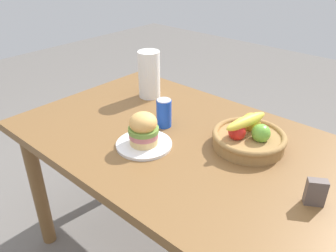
# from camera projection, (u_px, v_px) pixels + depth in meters

# --- Properties ---
(dining_table) EXTENTS (1.40, 0.90, 0.75)m
(dining_table) POSITION_uv_depth(u_px,v_px,m) (179.00, 157.00, 1.47)
(dining_table) COLOR brown
(dining_table) RESTS_ON ground_plane
(plate) EXTENTS (0.22, 0.22, 0.01)m
(plate) POSITION_uv_depth(u_px,v_px,m) (144.00, 144.00, 1.36)
(plate) COLOR white
(plate) RESTS_ON dining_table
(sandwich) EXTENTS (0.12, 0.12, 0.13)m
(sandwich) POSITION_uv_depth(u_px,v_px,m) (143.00, 129.00, 1.32)
(sandwich) COLOR #E5BC75
(sandwich) RESTS_ON plate
(soda_can) EXTENTS (0.07, 0.07, 0.13)m
(soda_can) POSITION_uv_depth(u_px,v_px,m) (164.00, 113.00, 1.47)
(soda_can) COLOR blue
(soda_can) RESTS_ON dining_table
(fruit_basket) EXTENTS (0.29, 0.29, 0.14)m
(fruit_basket) POSITION_uv_depth(u_px,v_px,m) (249.00, 137.00, 1.33)
(fruit_basket) COLOR #9E7542
(fruit_basket) RESTS_ON dining_table
(paper_towel_roll) EXTENTS (0.11, 0.11, 0.24)m
(paper_towel_roll) POSITION_uv_depth(u_px,v_px,m) (149.00, 74.00, 1.73)
(paper_towel_roll) COLOR white
(paper_towel_roll) RESTS_ON dining_table
(napkin_holder) EXTENTS (0.07, 0.06, 0.09)m
(napkin_holder) POSITION_uv_depth(u_px,v_px,m) (316.00, 192.00, 1.04)
(napkin_holder) COLOR #594C47
(napkin_holder) RESTS_ON dining_table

